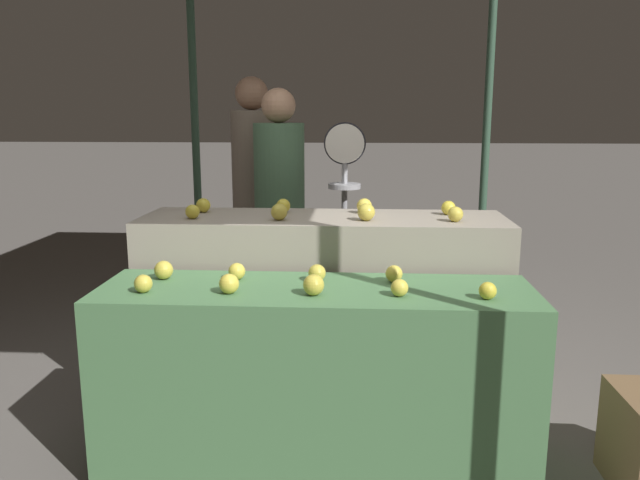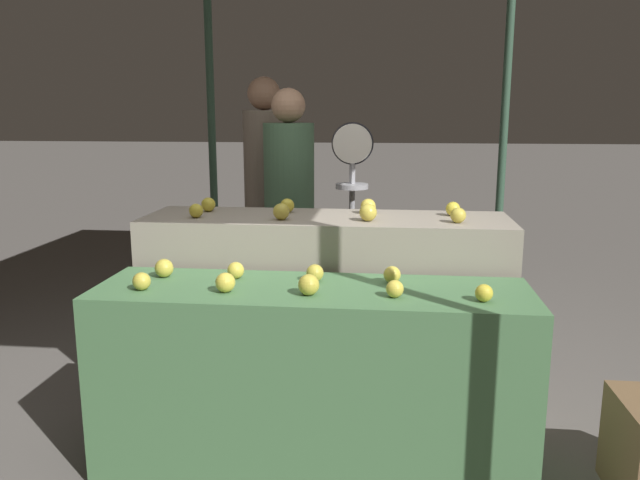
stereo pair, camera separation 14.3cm
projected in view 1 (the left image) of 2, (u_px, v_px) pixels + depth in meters
The scene contains 23 objects.
ground_plane at pixel (316, 463), 2.85m from camera, with size 60.00×60.00×0.00m, color #66605B.
display_counter_front at pixel (316, 378), 2.77m from camera, with size 1.89×0.55×0.83m, color #4C7A4C.
display_counter_back at pixel (323, 313), 3.33m from camera, with size 1.89×0.55×1.04m, color gray.
apple_front_0 at pixel (143, 284), 2.61m from camera, with size 0.08×0.08×0.08m, color gold.
apple_front_1 at pixel (229, 284), 2.60m from camera, with size 0.08×0.08×0.08m, color yellow.
apple_front_2 at pixel (314, 285), 2.57m from camera, with size 0.09×0.09×0.09m, color gold.
apple_front_3 at pixel (400, 288), 2.56m from camera, with size 0.07×0.07×0.07m, color yellow.
apple_front_4 at pixel (488, 291), 2.52m from camera, with size 0.07×0.07×0.07m, color gold.
apple_front_5 at pixel (164, 270), 2.82m from camera, with size 0.08×0.08×0.08m, color gold.
apple_front_6 at pixel (237, 271), 2.81m from camera, with size 0.08×0.08×0.08m, color yellow.
apple_front_7 at pixel (318, 273), 2.78m from camera, with size 0.08×0.08×0.08m, color gold.
apple_front_8 at pixel (394, 274), 2.77m from camera, with size 0.08×0.08×0.08m, color yellow.
apple_back_0 at pixel (192, 212), 3.15m from camera, with size 0.07×0.07×0.07m, color gold.
apple_back_1 at pixel (279, 212), 3.12m from camera, with size 0.08×0.08×0.08m, color gold.
apple_back_2 at pixel (366, 212), 3.10m from camera, with size 0.09×0.09×0.09m, color gold.
apple_back_3 at pixel (455, 214), 3.07m from camera, with size 0.08×0.08×0.08m, color gold.
apple_back_4 at pixel (203, 205), 3.35m from camera, with size 0.08×0.08×0.08m, color gold.
apple_back_5 at pixel (283, 206), 3.34m from camera, with size 0.08×0.08×0.08m, color gold.
apple_back_6 at pixel (364, 206), 3.32m from camera, with size 0.08×0.08×0.08m, color yellow.
apple_back_7 at pixel (448, 208), 3.27m from camera, with size 0.07×0.07×0.07m, color gold.
produce_scale at pixel (344, 192), 3.84m from camera, with size 0.26×0.20×1.52m.
person_vendor_at_scale at pixel (280, 198), 4.21m from camera, with size 0.41×0.41×1.73m.
person_customer_left at pixel (254, 180), 4.62m from camera, with size 0.36×0.36×1.83m.
Camera 1 is at (0.18, -2.58, 1.58)m, focal length 35.00 mm.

